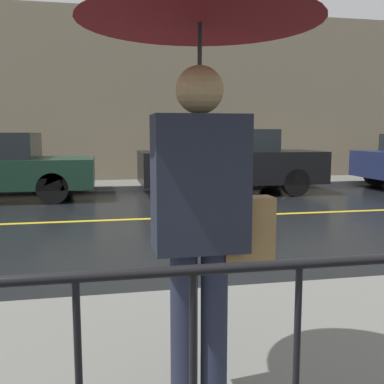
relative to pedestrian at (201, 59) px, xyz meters
The scene contains 6 objects.
ground_plane 5.91m from the pedestrian, 76.77° to the left, with size 80.00×80.00×0.00m, color black.
sidewalk_far 10.38m from the pedestrian, 82.76° to the left, with size 28.00×1.65×0.12m.
lane_marking 5.90m from the pedestrian, 76.77° to the left, with size 25.20×0.12×0.01m.
building_storefront 11.22m from the pedestrian, 83.39° to the left, with size 28.00×0.30×4.91m.
pedestrian is the anchor object (origin of this frame).
car_black 8.81m from the pedestrian, 73.16° to the left, with size 4.32×1.76×1.53m.
Camera 1 is at (-1.73, -7.48, 1.44)m, focal length 42.00 mm.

